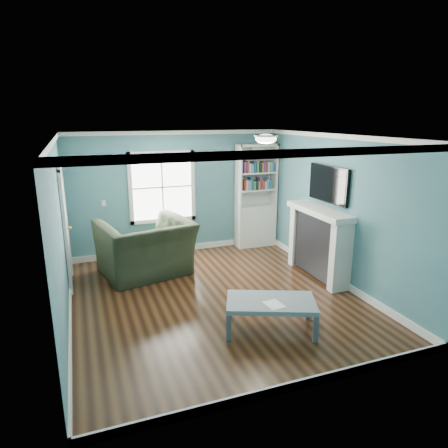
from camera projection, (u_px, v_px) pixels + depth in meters
name	position (u px, v px, depth m)	size (l,w,h in m)	color
floor	(215.00, 297.00, 6.57)	(5.00, 5.00, 0.00)	black
room_walls	(215.00, 204.00, 6.16)	(5.00, 5.00, 5.00)	#426B7A
trim	(215.00, 225.00, 6.25)	(4.50, 5.00, 2.60)	white
window	(162.00, 187.00, 8.34)	(1.40, 0.06, 1.50)	white
bookshelf	(256.00, 206.00, 9.01)	(0.90, 0.35, 2.31)	silver
fireplace	(319.00, 244.00, 7.29)	(0.44, 1.58, 1.30)	black
tv	(328.00, 184.00, 7.04)	(0.06, 1.10, 0.65)	black
door	(65.00, 226.00, 6.81)	(0.12, 0.98, 2.17)	silver
ceiling_fixture	(266.00, 138.00, 6.30)	(0.38, 0.38, 0.15)	white
light_switch	(104.00, 203.00, 8.00)	(0.08, 0.01, 0.12)	white
recliner	(145.00, 239.00, 7.37)	(1.58, 1.03, 1.38)	black
coffee_table	(271.00, 304.00, 5.49)	(1.37, 1.07, 0.44)	#444852
paper_sheet	(274.00, 304.00, 5.36)	(0.22, 0.27, 0.00)	white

